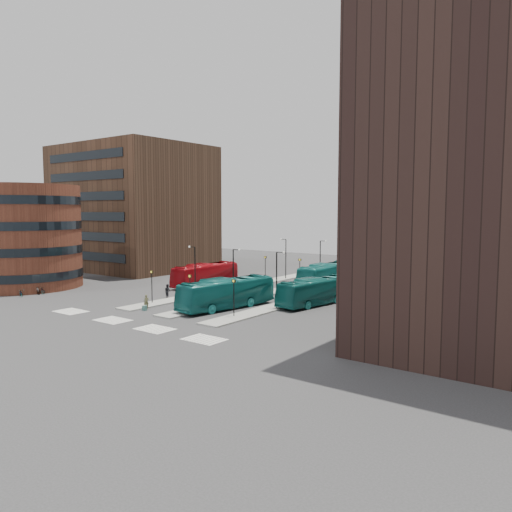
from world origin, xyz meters
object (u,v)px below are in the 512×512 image
Objects in this scene: commuter_a at (168,291)px; teal_bus_c at (317,291)px; bicycle_far at (40,290)px; teal_bus_a at (227,293)px; traveller at (146,302)px; commuter_c at (201,298)px; suitcase at (145,308)px; teal_bus_d at (404,269)px; bicycle_mid at (36,290)px; bicycle_near at (21,293)px; commuter_b at (193,301)px; red_bus at (205,275)px; teal_bus_b at (327,275)px.

teal_bus_c is at bearing -148.66° from commuter_a.
bicycle_far is (-31.77, -14.76, -1.10)m from teal_bus_c.
teal_bus_a reaches higher than traveller.
teal_bus_c is 7.48× the size of commuter_c.
teal_bus_d is at bearing 58.75° from suitcase.
commuter_a is 1.01× the size of bicycle_mid.
bicycle_near is (-31.77, -17.22, -1.11)m from teal_bus_c.
commuter_c is at bearing -81.61° from bicycle_mid.
commuter_b is (-10.08, -36.00, -0.79)m from teal_bus_d.
suitcase is 0.32× the size of bicycle_near.
bicycle_mid is (0.00, 1.89, 0.07)m from bicycle_near.
commuter_c is (2.36, 6.15, 0.48)m from suitcase.
teal_bus_c is at bearing 57.70° from teal_bus_a.
teal_bus_d is 41.66m from traveller.
commuter_b is at bearing -87.39° from bicycle_mid.
teal_bus_c is at bearing -76.37° from bicycle_far.
teal_bus_d reaches higher than suitcase.
red_bus is at bearing 69.98° from traveller.
bicycle_near is 2.46m from bicycle_far.
teal_bus_b is 1.09× the size of teal_bus_c.
red_bus is 1.03× the size of teal_bus_c.
teal_bus_a is 7.45× the size of commuter_b.
teal_bus_b is 22.09m from commuter_b.
bicycle_far is (-21.21, -7.06, -0.30)m from commuter_c.
teal_bus_c is 6.53× the size of commuter_a.
teal_bus_b is (1.52, 19.50, 0.02)m from teal_bus_a.
bicycle_far is at bearing -136.30° from teal_bus_b.
red_bus is 16.10m from commuter_b.
teal_bus_c is (5.17, -11.80, -0.14)m from teal_bus_b.
bicycle_far is at bearing -42.95° from commuter_c.
bicycle_mid is (-15.21, -8.22, -0.35)m from commuter_a.
bicycle_near is at bearing -37.19° from commuter_c.
commuter_c is (-0.91, 2.11, -0.06)m from commuter_b.
red_bus is at bearing -111.03° from commuter_c.
traveller is 0.90× the size of bicycle_mid.
commuter_c reaches higher than suitcase.
teal_bus_b reaches higher than commuter_c.
red_bus is at bearing 149.25° from teal_bus_a.
traveller is 0.91× the size of bicycle_near.
teal_bus_b is 26.23m from traveller.
red_bus is 0.96× the size of teal_bus_a.
suitcase is 18.03m from red_bus.
teal_bus_d is 6.73× the size of commuter_a.
commuter_b is at bearing 51.89° from commuter_c.
teal_bus_c is 36.15m from bicycle_near.
teal_bus_c is 35.05m from bicycle_far.
suitcase is 0.05× the size of teal_bus_c.
bicycle_mid is at bearing 171.69° from suitcase.
teal_bus_c reaches higher than commuter_a.
commuter_b is (-4.47, -21.61, -0.88)m from teal_bus_b.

